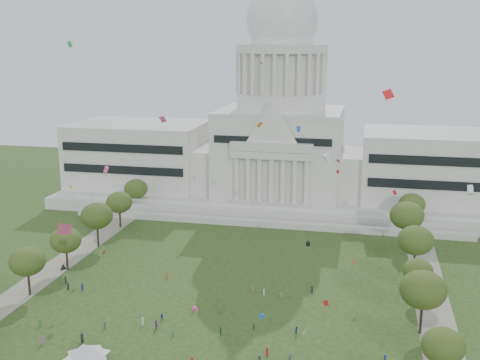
{
  "coord_description": "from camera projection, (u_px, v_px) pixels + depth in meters",
  "views": [
    {
      "loc": [
        32.13,
        -101.49,
        59.41
      ],
      "look_at": [
        0.0,
        45.0,
        24.0
      ],
      "focal_mm": 45.0,
      "sensor_mm": 36.0,
      "label": 1
    }
  ],
  "objects": [
    {
      "name": "row_tree_r_2",
      "position": [
        423.0,
        290.0,
        121.98
      ],
      "size": [
        9.55,
        9.55,
        13.58
      ],
      "color": "black",
      "rests_on": "ground"
    },
    {
      "name": "person_4",
      "position": [
        221.0,
        331.0,
        123.02
      ],
      "size": [
        0.92,
        1.22,
        1.85
      ],
      "primitive_type": "imported",
      "rotation": [
        0.0,
        0.0,
        5.06
      ],
      "color": "#33723F",
      "rests_on": "ground"
    },
    {
      "name": "person_9",
      "position": [
        290.0,
        358.0,
        112.77
      ],
      "size": [
        1.18,
        1.28,
        1.79
      ],
      "primitive_type": "imported",
      "rotation": [
        0.0,
        0.0,
        0.9
      ],
      "color": "#4C4C51",
      "rests_on": "ground"
    },
    {
      "name": "path_right",
      "position": [
        434.0,
        309.0,
        135.34
      ],
      "size": [
        8.0,
        160.0,
        0.04
      ],
      "primitive_type": "cube",
      "color": "gray",
      "rests_on": "ground"
    },
    {
      "name": "person_8",
      "position": [
        162.0,
        317.0,
        129.83
      ],
      "size": [
        0.8,
        0.54,
        1.56
      ],
      "primitive_type": "imported",
      "rotation": [
        0.0,
        0.0,
        3.23
      ],
      "color": "navy",
      "rests_on": "ground"
    },
    {
      "name": "row_tree_r_1",
      "position": [
        443.0,
        346.0,
        103.77
      ],
      "size": [
        7.58,
        7.58,
        10.78
      ],
      "color": "black",
      "rests_on": "ground"
    },
    {
      "name": "row_tree_l_4",
      "position": [
        97.0,
        216.0,
        173.7
      ],
      "size": [
        9.29,
        9.29,
        13.21
      ],
      "color": "black",
      "rests_on": "ground"
    },
    {
      "name": "row_tree_l_6",
      "position": [
        136.0,
        189.0,
        209.44
      ],
      "size": [
        8.19,
        8.19,
        11.64
      ],
      "color": "black",
      "rests_on": "ground"
    },
    {
      "name": "kite_swarm",
      "position": [
        211.0,
        199.0,
        118.44
      ],
      "size": [
        86.81,
        105.27,
        58.97
      ],
      "color": "red",
      "rests_on": "ground"
    },
    {
      "name": "row_tree_r_6",
      "position": [
        412.0,
        204.0,
        189.07
      ],
      "size": [
        8.42,
        8.42,
        11.97
      ],
      "color": "black",
      "rests_on": "ground"
    },
    {
      "name": "ground",
      "position": [
        190.0,
        352.0,
        116.83
      ],
      "size": [
        400.0,
        400.0,
        0.0
      ],
      "primitive_type": "plane",
      "color": "#2A421B",
      "rests_on": "ground"
    },
    {
      "name": "row_tree_r_4",
      "position": [
        416.0,
        240.0,
        152.93
      ],
      "size": [
        9.19,
        9.19,
        13.06
      ],
      "color": "black",
      "rests_on": "ground"
    },
    {
      "name": "person_2",
      "position": [
        297.0,
        331.0,
        123.42
      ],
      "size": [
        1.02,
        0.92,
        1.78
      ],
      "primitive_type": "imported",
      "rotation": [
        0.0,
        0.0,
        0.58
      ],
      "color": "navy",
      "rests_on": "ground"
    },
    {
      "name": "person_3",
      "position": [
        259.0,
        360.0,
        111.98
      ],
      "size": [
        0.7,
        1.22,
        1.82
      ],
      "primitive_type": "imported",
      "rotation": [
        0.0,
        0.0,
        4.63
      ],
      "color": "#26262B",
      "rests_on": "ground"
    },
    {
      "name": "row_tree_r_3",
      "position": [
        418.0,
        271.0,
        138.73
      ],
      "size": [
        7.01,
        7.01,
        9.98
      ],
      "color": "black",
      "rests_on": "ground"
    },
    {
      "name": "row_tree_l_5",
      "position": [
        119.0,
        202.0,
        191.83
      ],
      "size": [
        8.33,
        8.33,
        11.85
      ],
      "color": "black",
      "rests_on": "ground"
    },
    {
      "name": "person_10",
      "position": [
        254.0,
        326.0,
        125.54
      ],
      "size": [
        0.77,
        0.99,
        1.5
      ],
      "primitive_type": "imported",
      "rotation": [
        0.0,
        0.0,
        1.94
      ],
      "color": "#4C4C51",
      "rests_on": "ground"
    },
    {
      "name": "event_tent",
      "position": [
        87.0,
        350.0,
        109.97
      ],
      "size": [
        9.91,
        9.91,
        4.85
      ],
      "color": "#4C4C4C",
      "rests_on": "ground"
    },
    {
      "name": "person_5",
      "position": [
        156.0,
        324.0,
        125.94
      ],
      "size": [
        1.7,
        1.86,
        1.95
      ],
      "primitive_type": "imported",
      "rotation": [
        0.0,
        0.0,
        2.25
      ],
      "color": "#994C8C",
      "rests_on": "ground"
    },
    {
      "name": "row_tree_l_3",
      "position": [
        66.0,
        240.0,
        156.38
      ],
      "size": [
        8.12,
        8.12,
        11.55
      ],
      "color": "black",
      "rests_on": "ground"
    },
    {
      "name": "path_left",
      "position": [
        47.0,
        274.0,
        155.35
      ],
      "size": [
        8.0,
        160.0,
        0.04
      ],
      "primitive_type": "cube",
      "color": "gray",
      "rests_on": "ground"
    },
    {
      "name": "row_tree_l_2",
      "position": [
        27.0,
        261.0,
        140.72
      ],
      "size": [
        8.42,
        8.42,
        11.97
      ],
      "color": "black",
      "rests_on": "ground"
    },
    {
      "name": "distant_crowd",
      "position": [
        137.0,
        311.0,
        132.19
      ],
      "size": [
        62.74,
        41.5,
        1.94
      ],
      "color": "#33723F",
      "rests_on": "ground"
    },
    {
      "name": "person_0",
      "position": [
        385.0,
        359.0,
        112.71
      ],
      "size": [
        0.86,
        0.98,
        1.68
      ],
      "primitive_type": "imported",
      "rotation": [
        0.0,
        0.0,
        5.2
      ],
      "color": "navy",
      "rests_on": "ground"
    },
    {
      "name": "capitol",
      "position": [
        280.0,
        142.0,
        219.69
      ],
      "size": [
        160.0,
        64.5,
        91.3
      ],
      "color": "silver",
      "rests_on": "ground"
    },
    {
      "name": "row_tree_r_5",
      "position": [
        407.0,
        215.0,
        172.21
      ],
      "size": [
        9.82,
        9.82,
        13.96
      ],
      "color": "black",
      "rests_on": "ground"
    }
  ]
}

